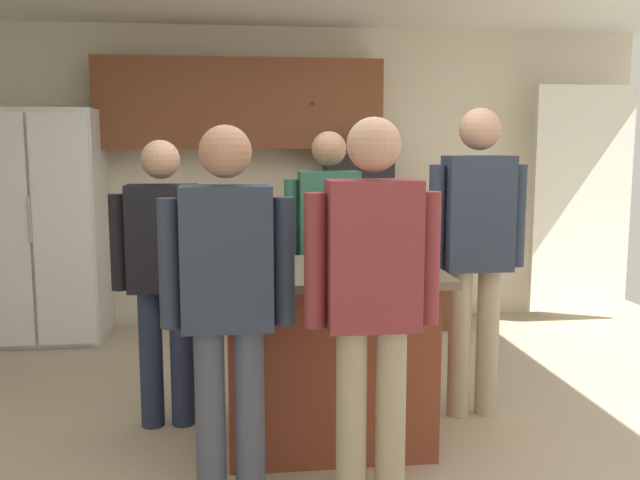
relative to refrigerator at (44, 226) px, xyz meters
The scene contains 16 objects.
floor 3.25m from the refrigerator, 49.98° to the right, with size 7.04×7.04×0.00m, color #B7A88E.
back_wall 2.08m from the refrigerator, 11.81° to the left, with size 6.40×0.10×2.60m, color beige.
french_door_window_panel 4.60m from the refrigerator, ahead, with size 0.90×0.06×2.00m, color white.
cabinet_run_upper 1.90m from the refrigerator, ahead, with size 2.40×0.38×0.75m.
cabinet_run_lower 2.65m from the refrigerator, ahead, with size 1.80×0.63×0.90m.
refrigerator is the anchor object (origin of this frame).
microwave_over_range 2.65m from the refrigerator, ahead, with size 0.56×0.40×0.32m, color black.
kitchen_island 3.06m from the refrigerator, 48.05° to the right, with size 1.18×0.89×0.94m.
person_guest_by_door 2.27m from the refrigerator, 59.60° to the right, with size 0.57×0.22×1.61m.
person_guest_left 3.55m from the refrigerator, 34.59° to the right, with size 0.57×0.24×1.79m.
person_guest_right 3.28m from the refrigerator, 62.59° to the right, with size 0.57×0.22×1.67m.
person_elder_center 2.59m from the refrigerator, 34.37° to the right, with size 0.57×0.22×1.67m.
person_host_foreground 3.70m from the refrigerator, 55.23° to the right, with size 0.57×0.22×1.70m.
glass_pilsner 2.91m from the refrigerator, 44.30° to the right, with size 0.07×0.07×0.14m.
glass_short_whisky 3.02m from the refrigerator, 55.23° to the right, with size 0.06×0.06×0.13m.
glass_stout_tall 2.97m from the refrigerator, 47.20° to the right, with size 0.07×0.07×0.15m.
Camera 1 is at (-0.45, -3.44, 1.59)m, focal length 39.02 mm.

